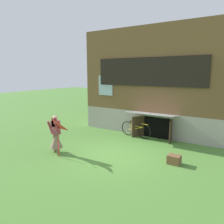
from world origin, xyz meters
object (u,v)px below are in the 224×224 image
(kite, at_px, (52,127))
(bicycle_yellow, at_px, (136,130))
(wooden_crate, at_px, (174,159))
(person, at_px, (56,137))

(kite, bearing_deg, bicycle_yellow, 71.30)
(kite, relative_size, wooden_crate, 3.45)
(bicycle_yellow, relative_size, wooden_crate, 3.99)
(person, distance_m, wooden_crate, 4.67)
(bicycle_yellow, xyz_separation_m, wooden_crate, (2.68, -2.23, -0.23))
(kite, height_order, bicycle_yellow, kite)
(person, height_order, bicycle_yellow, person)
(kite, height_order, wooden_crate, kite)
(kite, bearing_deg, person, 123.58)
(person, relative_size, wooden_crate, 3.52)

